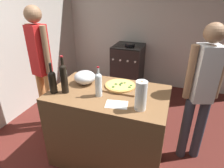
{
  "coord_description": "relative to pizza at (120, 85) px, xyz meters",
  "views": [
    {
      "loc": [
        0.57,
        -0.96,
        1.87
      ],
      "look_at": [
        -0.07,
        0.84,
        0.96
      ],
      "focal_mm": 30.59,
      "sensor_mm": 36.0,
      "label": 1
    }
  ],
  "objects": [
    {
      "name": "wine_bottle_amber",
      "position": [
        -0.64,
        -0.34,
        0.1
      ],
      "size": [
        0.08,
        0.08,
        0.33
      ],
      "color": "black",
      "rests_on": "counter"
    },
    {
      "name": "wine_bottle_dark",
      "position": [
        -0.15,
        -0.25,
        0.11
      ],
      "size": [
        0.07,
        0.07,
        0.32
      ],
      "color": "silver",
      "rests_on": "counter"
    },
    {
      "name": "mixing_bowl",
      "position": [
        -0.42,
        -0.03,
        0.05
      ],
      "size": [
        0.25,
        0.25,
        0.15
      ],
      "color": "#B2B2B7",
      "rests_on": "counter"
    },
    {
      "name": "paper_towel_roll",
      "position": [
        0.3,
        -0.35,
        0.11
      ],
      "size": [
        0.11,
        0.11,
        0.28
      ],
      "color": "white",
      "rests_on": "counter"
    },
    {
      "name": "counter",
      "position": [
        -0.08,
        -0.14,
        -0.48
      ],
      "size": [
        1.26,
        0.79,
        0.91
      ],
      "primitive_type": "cube",
      "color": "brown",
      "rests_on": "ground_plane"
    },
    {
      "name": "wine_bottle_green",
      "position": [
        -0.52,
        -0.3,
        0.15
      ],
      "size": [
        0.08,
        0.08,
        0.41
      ],
      "color": "black",
      "rests_on": "counter"
    },
    {
      "name": "stove",
      "position": [
        -0.39,
        1.82,
        -0.47
      ],
      "size": [
        0.58,
        0.64,
        0.96
      ],
      "color": "black",
      "rests_on": "ground_plane"
    },
    {
      "name": "kitchen_wall_left",
      "position": [
        -1.88,
        0.65,
        0.36
      ],
      "size": [
        0.1,
        3.64,
        2.6
      ],
      "primitive_type": "cube",
      "color": "beige",
      "rests_on": "ground_plane"
    },
    {
      "name": "ground_plane",
      "position": [
        -0.02,
        0.65,
        -0.95
      ],
      "size": [
        4.22,
        3.64,
        0.02
      ],
      "primitive_type": "cube",
      "color": "#511E19"
    },
    {
      "name": "person_in_stripes",
      "position": [
        -1.15,
        0.13,
        0.07
      ],
      "size": [
        0.36,
        0.24,
        1.74
      ],
      "color": "#D88C4C",
      "rests_on": "ground_plane"
    },
    {
      "name": "cutting_board",
      "position": [
        -0.0,
        0.0,
        -0.02
      ],
      "size": [
        0.4,
        0.32,
        0.02
      ],
      "primitive_type": "cube",
      "color": "brown",
      "rests_on": "counter"
    },
    {
      "name": "recipe_sheet",
      "position": [
        0.07,
        -0.35,
        -0.03
      ],
      "size": [
        0.23,
        0.19,
        0.0
      ],
      "primitive_type": "cube",
      "rotation": [
        0.0,
        0.0,
        0.19
      ],
      "color": "white",
      "rests_on": "counter"
    },
    {
      "name": "pizza",
      "position": [
        0.0,
        0.0,
        0.0
      ],
      "size": [
        0.34,
        0.34,
        0.03
      ],
      "color": "tan",
      "rests_on": "cutting_board"
    },
    {
      "name": "person_in_red",
      "position": [
        0.85,
        0.2,
        0.0
      ],
      "size": [
        0.36,
        0.26,
        1.63
      ],
      "color": "#383D4C",
      "rests_on": "ground_plane"
    },
    {
      "name": "kitchen_wall_rear",
      "position": [
        -0.02,
        2.22,
        0.36
      ],
      "size": [
        4.22,
        0.1,
        2.6
      ],
      "primitive_type": "cube",
      "color": "beige",
      "rests_on": "ground_plane"
    }
  ]
}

